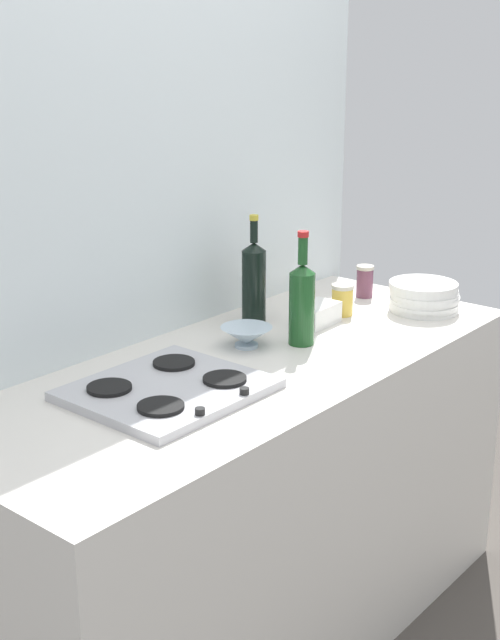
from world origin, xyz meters
TOP-DOWN VIEW (x-y plane):
  - ground_plane at (0.00, 0.00)m, footprint 6.00×6.00m
  - counter_block at (0.00, 0.00)m, footprint 1.80×0.70m
  - backsplash_panel at (0.00, 0.38)m, footprint 1.90×0.06m
  - stovetop_hob at (-0.31, 0.01)m, footprint 0.45×0.40m
  - plate_stack at (0.72, -0.13)m, footprint 0.23×0.23m
  - wine_bottle_leftmost at (0.27, 0.21)m, footprint 0.07×0.07m
  - wine_bottle_mid_left at (0.21, -0.02)m, footprint 0.07×0.07m
  - mixing_bowl at (0.08, 0.08)m, footprint 0.15×0.15m
  - butter_dish at (0.39, 0.05)m, footprint 0.15×0.10m
  - condiment_jar_front at (0.74, 0.10)m, footprint 0.06×0.06m
  - condiment_jar_rear at (0.52, 0.05)m, footprint 0.07×0.07m

SIDE VIEW (x-z plane):
  - ground_plane at x=0.00m, z-range 0.00..0.00m
  - counter_block at x=0.00m, z-range 0.00..0.90m
  - stovetop_hob at x=-0.31m, z-range 0.89..0.93m
  - butter_dish at x=0.39m, z-range 0.90..0.97m
  - mixing_bowl at x=0.08m, z-range 0.90..0.96m
  - plate_stack at x=0.72m, z-range 0.90..1.00m
  - condiment_jar_rear at x=0.52m, z-range 0.90..1.00m
  - condiment_jar_front at x=0.74m, z-range 0.90..1.01m
  - wine_bottle_mid_left at x=0.21m, z-range 0.86..1.20m
  - wine_bottle_leftmost at x=0.27m, z-range 0.86..1.21m
  - backsplash_panel at x=0.00m, z-range 0.00..2.27m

